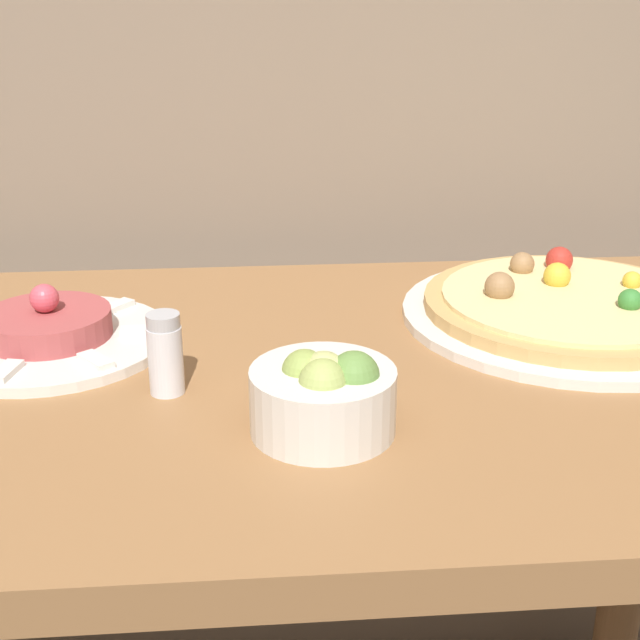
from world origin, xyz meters
The scene contains 5 objects.
dining_table centered at (0.00, 0.30, 0.60)m, with size 1.06×0.60×0.72m.
pizza_plate centered at (0.29, 0.40, 0.74)m, with size 0.35×0.35×0.05m.
tartare_plate centered at (-0.23, 0.37, 0.74)m, with size 0.23×0.23×0.06m.
small_bowl centered at (0.02, 0.18, 0.76)m, with size 0.11×0.11×0.07m.
salt_shaker centered at (-0.11, 0.26, 0.76)m, with size 0.03×0.03×0.07m.
Camera 1 is at (-0.04, -0.44, 1.06)m, focal length 50.00 mm.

